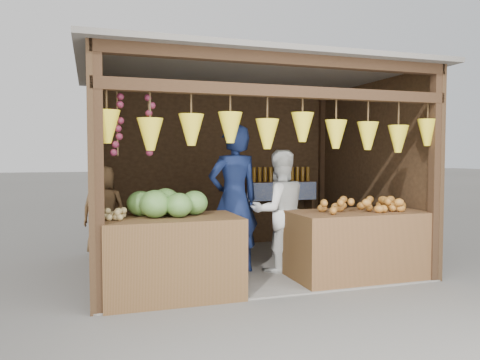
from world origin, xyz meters
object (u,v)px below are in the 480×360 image
at_px(vendor_seated, 104,210).
at_px(woman_standing, 279,211).
at_px(counter_right, 357,245).
at_px(man_standing, 234,200).
at_px(counter_left, 172,257).

bearing_deg(vendor_seated, woman_standing, -173.33).
xyz_separation_m(counter_right, man_standing, (-1.38, 0.70, 0.54)).
xyz_separation_m(man_standing, woman_standing, (0.59, -0.10, -0.16)).
distance_m(counter_right, vendor_seated, 3.18).
bearing_deg(counter_right, man_standing, 153.07).
relative_size(counter_right, woman_standing, 1.04).
relative_size(woman_standing, vendor_seated, 1.42).
xyz_separation_m(counter_right, vendor_seated, (-2.98, 1.01, 0.42)).
relative_size(counter_right, vendor_seated, 1.47).
bearing_deg(man_standing, woman_standing, 161.18).
bearing_deg(counter_right, woman_standing, 142.99).
relative_size(man_standing, vendor_seated, 1.70).
distance_m(counter_right, woman_standing, 1.07).
bearing_deg(counter_left, man_standing, 38.98).
height_order(man_standing, woman_standing, man_standing).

